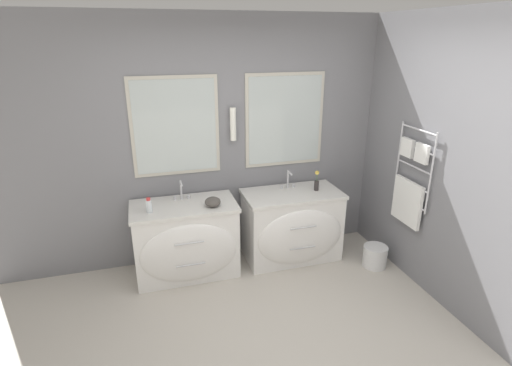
{
  "coord_description": "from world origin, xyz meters",
  "views": [
    {
      "loc": [
        -0.89,
        -2.19,
        2.37
      ],
      "look_at": [
        0.13,
        1.29,
        1.03
      ],
      "focal_mm": 28.0,
      "sensor_mm": 36.0,
      "label": 1
    }
  ],
  "objects_px": {
    "vanity_right": "(293,226)",
    "toiletry_bottle": "(149,206)",
    "flower_vase": "(317,182)",
    "amenity_bowl": "(213,202)",
    "vanity_left": "(186,240)",
    "waste_bin": "(375,256)"
  },
  "relations": [
    {
      "from": "vanity_left",
      "to": "toiletry_bottle",
      "type": "relative_size",
      "value": 7.08
    },
    {
      "from": "vanity_left",
      "to": "flower_vase",
      "type": "relative_size",
      "value": 4.71
    },
    {
      "from": "vanity_right",
      "to": "flower_vase",
      "type": "relative_size",
      "value": 4.71
    },
    {
      "from": "vanity_left",
      "to": "vanity_right",
      "type": "xyz_separation_m",
      "value": [
        1.17,
        0.0,
        0.0
      ]
    },
    {
      "from": "vanity_right",
      "to": "toiletry_bottle",
      "type": "height_order",
      "value": "toiletry_bottle"
    },
    {
      "from": "toiletry_bottle",
      "to": "flower_vase",
      "type": "xyz_separation_m",
      "value": [
        1.78,
        0.09,
        0.02
      ]
    },
    {
      "from": "vanity_left",
      "to": "waste_bin",
      "type": "height_order",
      "value": "vanity_left"
    },
    {
      "from": "vanity_right",
      "to": "waste_bin",
      "type": "bearing_deg",
      "value": -27.8
    },
    {
      "from": "vanity_right",
      "to": "vanity_left",
      "type": "bearing_deg",
      "value": 180.0
    },
    {
      "from": "vanity_left",
      "to": "waste_bin",
      "type": "relative_size",
      "value": 4.07
    },
    {
      "from": "waste_bin",
      "to": "amenity_bowl",
      "type": "bearing_deg",
      "value": 168.76
    },
    {
      "from": "amenity_bowl",
      "to": "vanity_left",
      "type": "bearing_deg",
      "value": 162.7
    },
    {
      "from": "vanity_right",
      "to": "waste_bin",
      "type": "distance_m",
      "value": 0.95
    },
    {
      "from": "amenity_bowl",
      "to": "flower_vase",
      "type": "bearing_deg",
      "value": 5.64
    },
    {
      "from": "toiletry_bottle",
      "to": "amenity_bowl",
      "type": "relative_size",
      "value": 0.94
    },
    {
      "from": "amenity_bowl",
      "to": "vanity_right",
      "type": "bearing_deg",
      "value": 5.51
    },
    {
      "from": "vanity_left",
      "to": "vanity_right",
      "type": "height_order",
      "value": "same"
    },
    {
      "from": "amenity_bowl",
      "to": "flower_vase",
      "type": "distance_m",
      "value": 1.18
    },
    {
      "from": "flower_vase",
      "to": "waste_bin",
      "type": "bearing_deg",
      "value": -40.64
    },
    {
      "from": "flower_vase",
      "to": "waste_bin",
      "type": "height_order",
      "value": "flower_vase"
    },
    {
      "from": "vanity_right",
      "to": "flower_vase",
      "type": "height_order",
      "value": "flower_vase"
    },
    {
      "from": "amenity_bowl",
      "to": "flower_vase",
      "type": "height_order",
      "value": "flower_vase"
    }
  ]
}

